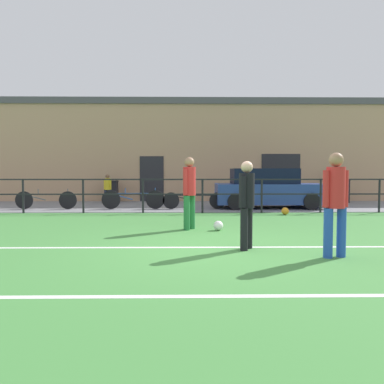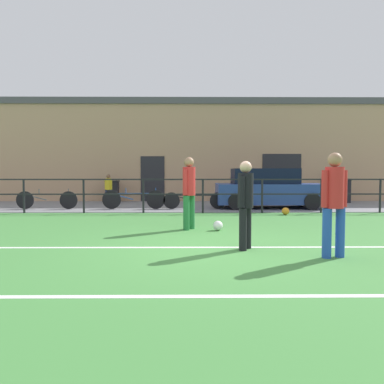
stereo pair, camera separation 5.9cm
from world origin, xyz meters
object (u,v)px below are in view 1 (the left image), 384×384
object	(u,v)px
player_striker	(189,189)
bicycle_parked_2	(46,200)
parked_car_red	(267,189)
bicycle_parked_1	(194,200)
soccer_ball_spare	(285,211)
player_winger	(335,198)
spectator_child	(108,187)
trash_bin_0	(341,190)
player_goalkeeper	(247,199)
bicycle_parked_0	(133,199)
trash_bin_1	(111,191)
soccer_ball_match	(218,226)

from	to	relation	value
player_striker	bicycle_parked_2	xyz separation A→B (m)	(-5.21, 4.94, -0.62)
parked_car_red	bicycle_parked_1	world-z (taller)	parked_car_red
soccer_ball_spare	player_winger	bearing A→B (deg)	-97.24
spectator_child	trash_bin_0	world-z (taller)	spectator_child
player_goalkeeper	trash_bin_0	size ratio (longest dim) A/B	1.48
bicycle_parked_0	spectator_child	bearing A→B (deg)	121.52
soccer_ball_spare	trash_bin_1	bearing A→B (deg)	142.59
player_striker	bicycle_parked_2	distance (m)	7.21
soccer_ball_spare	bicycle_parked_2	distance (m)	8.52
spectator_child	parked_car_red	xyz separation A→B (m)	(6.42, -1.84, -0.01)
player_striker	trash_bin_0	size ratio (longest dim) A/B	1.63
soccer_ball_match	bicycle_parked_2	world-z (taller)	bicycle_parked_2
player_striker	trash_bin_1	size ratio (longest dim) A/B	1.78
player_winger	bicycle_parked_2	xyz separation A→B (m)	(-7.54, 8.01, -0.60)
soccer_ball_match	bicycle_parked_0	size ratio (longest dim) A/B	0.10
player_striker	parked_car_red	bearing A→B (deg)	-179.56
soccer_ball_spare	bicycle_parked_1	xyz separation A→B (m)	(-2.90, 1.82, 0.22)
parked_car_red	trash_bin_1	xyz separation A→B (m)	(-6.44, 2.78, -0.22)
soccer_ball_spare	trash_bin_0	size ratio (longest dim) A/B	0.22
soccer_ball_match	parked_car_red	world-z (taller)	parked_car_red
player_striker	player_winger	world-z (taller)	player_striker
player_winger	soccer_ball_spare	world-z (taller)	player_winger
soccer_ball_match	soccer_ball_spare	size ratio (longest dim) A/B	0.96
bicycle_parked_2	soccer_ball_spare	bearing A→B (deg)	-12.32
bicycle_parked_0	bicycle_parked_1	size ratio (longest dim) A/B	1.00
player_striker	bicycle_parked_1	xyz separation A→B (m)	(0.22, 4.94, -0.64)
player_goalkeeper	soccer_ball_spare	distance (m)	5.97
player_winger	trash_bin_1	world-z (taller)	player_winger
player_winger	spectator_child	xyz separation A→B (m)	(-5.74, 10.27, -0.23)
soccer_ball_spare	player_striker	bearing A→B (deg)	-134.94
spectator_child	bicycle_parked_1	size ratio (longest dim) A/B	0.54
soccer_ball_match	trash_bin_0	bearing A→B (deg)	52.45
bicycle_parked_0	bicycle_parked_2	bearing A→B (deg)	180.00
player_striker	soccer_ball_spare	bearing A→B (deg)	164.83
bicycle_parked_2	player_goalkeeper	bearing A→B (deg)	-49.80
soccer_ball_spare	trash_bin_0	world-z (taller)	trash_bin_0
player_goalkeeper	soccer_ball_match	distance (m)	2.39
soccer_ball_spare	bicycle_parked_1	distance (m)	3.43
trash_bin_1	soccer_ball_match	bearing A→B (deg)	-63.64
trash_bin_0	trash_bin_1	distance (m)	10.23
spectator_child	trash_bin_1	distance (m)	0.97
player_striker	trash_bin_0	xyz separation A→B (m)	(6.79, 7.77, -0.43)
player_winger	soccer_ball_match	world-z (taller)	player_winger
soccer_ball_match	bicycle_parked_0	world-z (taller)	bicycle_parked_0
soccer_ball_spare	spectator_child	size ratio (longest dim) A/B	0.19
player_winger	bicycle_parked_1	bearing A→B (deg)	-91.05
soccer_ball_match	trash_bin_1	distance (m)	9.28
player_winger	parked_car_red	bearing A→B (deg)	-110.42
bicycle_parked_1	trash_bin_0	size ratio (longest dim) A/B	2.18
parked_car_red	player_striker	bearing A→B (deg)	-119.33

